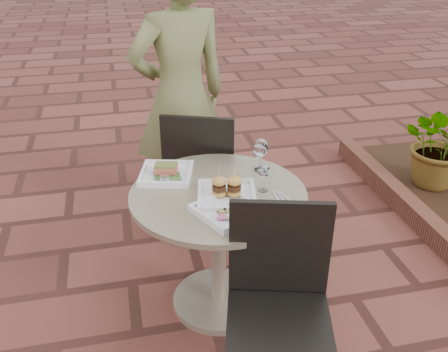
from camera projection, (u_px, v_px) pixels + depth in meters
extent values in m
plane|color=brown|center=(214.00, 321.00, 2.73)|extent=(60.00, 60.00, 0.00)
cylinder|color=gray|center=(219.00, 300.00, 2.85)|extent=(0.52, 0.52, 0.04)
cylinder|color=gray|center=(219.00, 253.00, 2.70)|extent=(0.08, 0.08, 0.70)
cylinder|color=tan|center=(218.00, 195.00, 2.52)|extent=(0.90, 0.90, 0.03)
cube|color=black|center=(204.00, 174.00, 3.29)|extent=(0.57, 0.57, 0.03)
cube|color=black|center=(198.00, 153.00, 2.99)|extent=(0.42, 0.18, 0.46)
cylinder|color=black|center=(236.00, 192.00, 3.54)|extent=(0.02, 0.02, 0.44)
cylinder|color=black|center=(183.00, 188.00, 3.58)|extent=(0.02, 0.02, 0.44)
cylinder|color=black|center=(229.00, 221.00, 3.21)|extent=(0.02, 0.02, 0.44)
cylinder|color=black|center=(171.00, 217.00, 3.25)|extent=(0.02, 0.02, 0.44)
cube|color=black|center=(279.00, 324.00, 2.10)|extent=(0.54, 0.54, 0.03)
cube|color=black|center=(280.00, 247.00, 2.16)|extent=(0.43, 0.15, 0.46)
cylinder|color=black|center=(235.00, 329.00, 2.38)|extent=(0.02, 0.02, 0.44)
cylinder|color=black|center=(315.00, 332.00, 2.37)|extent=(0.02, 0.02, 0.44)
imported|color=olive|center=(180.00, 98.00, 3.21)|extent=(0.76, 0.60, 1.84)
cube|color=white|center=(167.00, 175.00, 2.66)|extent=(0.33, 0.33, 0.01)
cube|color=#BF5E43|center=(166.00, 169.00, 2.65)|extent=(0.13, 0.10, 0.04)
cube|color=#535E2A|center=(166.00, 165.00, 2.63)|extent=(0.13, 0.10, 0.01)
cube|color=white|center=(227.00, 197.00, 2.46)|extent=(0.33, 0.33, 0.01)
cube|color=white|center=(228.00, 212.00, 2.34)|extent=(0.36, 0.36, 0.01)
ellipsoid|color=#E45E95|center=(222.00, 217.00, 2.27)|extent=(0.05, 0.04, 0.02)
cylinder|color=white|center=(263.00, 190.00, 2.54)|extent=(0.05, 0.05, 0.00)
cylinder|color=white|center=(263.00, 184.00, 2.52)|extent=(0.01, 0.01, 0.07)
ellipsoid|color=white|center=(264.00, 171.00, 2.49)|extent=(0.06, 0.06, 0.08)
cylinder|color=white|center=(264.00, 172.00, 2.49)|extent=(0.05, 0.05, 0.03)
cylinder|color=white|center=(259.00, 170.00, 2.73)|extent=(0.06, 0.06, 0.00)
cylinder|color=white|center=(259.00, 164.00, 2.71)|extent=(0.01, 0.01, 0.07)
ellipsoid|color=white|center=(260.00, 151.00, 2.67)|extent=(0.07, 0.07, 0.08)
cylinder|color=white|center=(260.00, 169.00, 2.74)|extent=(0.06, 0.06, 0.00)
cylinder|color=white|center=(261.00, 162.00, 2.72)|extent=(0.01, 0.01, 0.08)
ellipsoid|color=white|center=(261.00, 147.00, 2.67)|extent=(0.08, 0.08, 0.10)
cylinder|color=silver|center=(165.00, 179.00, 2.59)|extent=(0.07, 0.07, 0.04)
cube|color=brown|center=(443.00, 241.00, 3.27)|extent=(0.12, 3.00, 0.15)
imported|color=#33662D|center=(443.00, 144.00, 3.82)|extent=(0.78, 0.74, 0.69)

